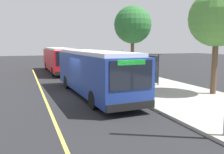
# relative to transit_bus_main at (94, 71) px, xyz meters

# --- Properties ---
(ground_plane) EXTENTS (120.00, 120.00, 0.00)m
(ground_plane) POSITION_rel_transit_bus_main_xyz_m (-0.05, -1.01, -1.62)
(ground_plane) COLOR #232326
(sidewalk_curb) EXTENTS (44.00, 6.40, 0.15)m
(sidewalk_curb) POSITION_rel_transit_bus_main_xyz_m (-0.05, 4.99, -1.54)
(sidewalk_curb) COLOR #A8A399
(sidewalk_curb) RESTS_ON ground_plane
(lane_stripe_center) EXTENTS (36.00, 0.14, 0.01)m
(lane_stripe_center) POSITION_rel_transit_bus_main_xyz_m (-0.05, -3.21, -1.61)
(lane_stripe_center) COLOR #E0D64C
(lane_stripe_center) RESTS_ON ground_plane
(transit_bus_main) EXTENTS (10.69, 3.01, 2.95)m
(transit_bus_main) POSITION_rel_transit_bus_main_xyz_m (0.00, 0.00, 0.00)
(transit_bus_main) COLOR navy
(transit_bus_main) RESTS_ON ground_plane
(transit_bus_second) EXTENTS (11.29, 2.67, 2.95)m
(transit_bus_second) POSITION_rel_transit_bus_main_xyz_m (-14.15, -0.29, 0.00)
(transit_bus_second) COLOR red
(transit_bus_second) RESTS_ON ground_plane
(bus_shelter) EXTENTS (2.90, 1.60, 2.48)m
(bus_shelter) POSITION_rel_transit_bus_main_xyz_m (-2.74, 5.15, 0.30)
(bus_shelter) COLOR #333338
(bus_shelter) RESTS_ON sidewalk_curb
(waiting_bench) EXTENTS (1.60, 0.48, 0.95)m
(waiting_bench) POSITION_rel_transit_bus_main_xyz_m (-2.69, 4.97, -0.98)
(waiting_bench) COLOR brown
(waiting_bench) RESTS_ON sidewalk_curb
(route_sign_post) EXTENTS (0.44, 0.08, 2.80)m
(route_sign_post) POSITION_rel_transit_bus_main_xyz_m (-0.75, 2.32, 0.34)
(route_sign_post) COLOR #333338
(route_sign_post) RESTS_ON sidewalk_curb
(street_tree_near_shelter) EXTENTS (3.58, 3.58, 6.66)m
(street_tree_near_shelter) POSITION_rel_transit_bus_main_xyz_m (2.87, 7.28, 3.37)
(street_tree_near_shelter) COLOR brown
(street_tree_near_shelter) RESTS_ON sidewalk_curb
(street_tree_upstreet) EXTENTS (3.84, 3.84, 7.13)m
(street_tree_upstreet) POSITION_rel_transit_bus_main_xyz_m (-7.65, 6.37, 3.72)
(street_tree_upstreet) COLOR brown
(street_tree_upstreet) RESTS_ON sidewalk_curb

